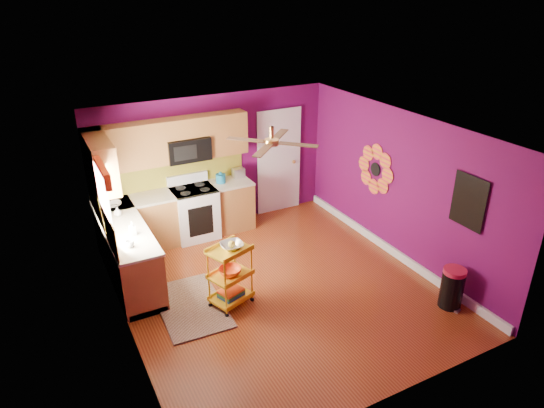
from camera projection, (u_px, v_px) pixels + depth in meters
ground at (278, 287)px, 7.49m from camera, size 5.00×5.00×0.00m
room_envelope at (280, 190)px, 6.81m from camera, size 4.54×5.04×2.52m
lower_cabinets at (157, 232)px, 8.19m from camera, size 2.81×2.31×0.94m
electric_range at (195, 212)px, 8.80m from camera, size 0.76×0.66×1.13m
upper_cabinetry at (149, 149)px, 7.95m from camera, size 2.80×2.30×1.26m
left_window at (101, 186)px, 6.66m from camera, size 0.08×1.35×1.08m
panel_door at (279, 162)px, 9.61m from camera, size 0.95×0.11×2.15m
right_wall_art at (414, 183)px, 7.55m from camera, size 0.04×2.74×1.04m
ceiling_fan at (272, 141)px, 6.68m from camera, size 1.01×1.01×0.26m
shag_rug at (191, 306)px, 7.04m from camera, size 0.96×1.49×0.02m
rolling_cart at (231, 273)px, 6.88m from camera, size 0.68×0.58×1.03m
trash_can at (452, 288)px, 6.93m from camera, size 0.41×0.41×0.62m
teal_kettle at (221, 178)px, 8.85m from camera, size 0.18×0.18×0.21m
toaster at (238, 173)px, 9.08m from camera, size 0.22×0.15×0.18m
soap_bottle_a at (132, 228)px, 7.02m from camera, size 0.09×0.10×0.21m
soap_bottle_b at (117, 212)px, 7.59m from camera, size 0.12×0.12×0.15m
counter_dish at (114, 204)px, 7.94m from camera, size 0.25×0.25×0.06m
counter_cup at (130, 244)px, 6.71m from camera, size 0.13×0.13×0.10m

